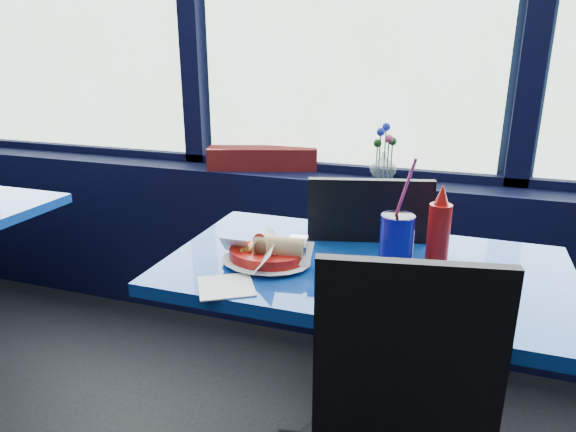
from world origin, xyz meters
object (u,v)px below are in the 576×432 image
object	(u,v)px
planter_box	(262,158)
soda_cup	(397,239)
ketchup_bottle	(439,230)
food_basket	(268,254)
chair_near_back	(380,280)
near_table	(362,317)
flower_vase	(384,163)

from	to	relation	value
planter_box	soda_cup	xyz separation A→B (m)	(0.77, -0.87, -0.02)
planter_box	ketchup_bottle	bearing A→B (deg)	-60.48
food_basket	soda_cup	distance (m)	0.39
chair_near_back	food_basket	xyz separation A→B (m)	(-0.28, -0.42, 0.23)
planter_box	near_table	bearing A→B (deg)	-70.28
near_table	food_basket	distance (m)	0.36
ketchup_bottle	planter_box	bearing A→B (deg)	137.45
near_table	ketchup_bottle	world-z (taller)	ketchup_bottle
near_table	food_basket	bearing A→B (deg)	-160.79
near_table	food_basket	xyz separation A→B (m)	(-0.28, -0.10, 0.21)
food_basket	planter_box	bearing A→B (deg)	129.29
near_table	planter_box	world-z (taller)	planter_box
chair_near_back	ketchup_bottle	bearing A→B (deg)	114.25
ketchup_bottle	soda_cup	size ratio (longest dim) A/B	0.74
chair_near_back	food_basket	size ratio (longest dim) A/B	3.34
near_table	flower_vase	size ratio (longest dim) A/B	4.69
near_table	ketchup_bottle	size ratio (longest dim) A/B	4.80
flower_vase	ketchup_bottle	distance (m)	0.85
planter_box	soda_cup	world-z (taller)	soda_cup
food_basket	ketchup_bottle	xyz separation A→B (m)	(0.48, 0.17, 0.08)
chair_near_back	planter_box	world-z (taller)	chair_near_back
planter_box	ketchup_bottle	distance (m)	1.21
chair_near_back	flower_vase	distance (m)	0.64
planter_box	food_basket	xyz separation A→B (m)	(0.41, -0.99, -0.07)
flower_vase	soda_cup	xyz separation A→B (m)	(0.17, -0.85, -0.04)
flower_vase	food_basket	bearing A→B (deg)	-101.26
near_table	chair_near_back	distance (m)	0.32
planter_box	flower_vase	xyz separation A→B (m)	(0.60, -0.02, 0.02)
food_basket	near_table	bearing A→B (deg)	36.02
planter_box	flower_vase	bearing A→B (deg)	-20.06
food_basket	soda_cup	world-z (taller)	soda_cup
flower_vase	ketchup_bottle	bearing A→B (deg)	-69.94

